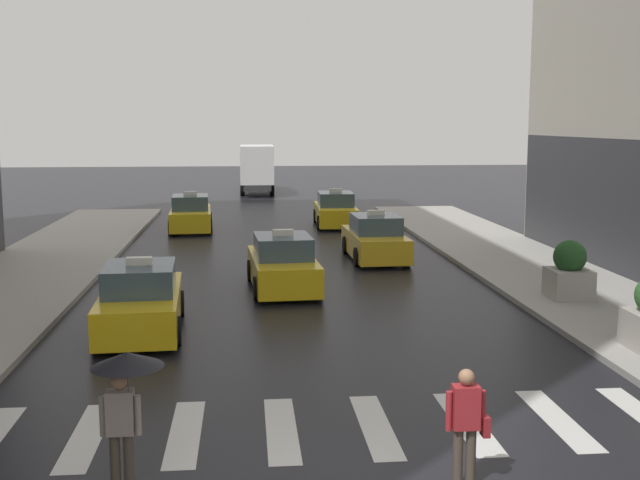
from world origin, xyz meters
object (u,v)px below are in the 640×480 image
at_px(taxi_third, 375,239).
at_px(taxi_fifth, 191,215).
at_px(pedestrian_with_umbrella, 125,383).
at_px(taxi_second, 283,265).
at_px(box_truck, 257,167).
at_px(taxi_fourth, 335,211).
at_px(planter_mid_block, 569,272).
at_px(pedestrian_with_handbag, 466,420).
at_px(taxi_lead, 141,301).

relative_size(taxi_third, taxi_fifth, 0.99).
bearing_deg(pedestrian_with_umbrella, taxi_second, 78.17).
bearing_deg(box_truck, taxi_fourth, -78.79).
height_order(taxi_second, taxi_fifth, same).
xyz_separation_m(taxi_third, pedestrian_with_umbrella, (-6.25, -17.64, 0.79)).
height_order(taxi_fourth, pedestrian_with_umbrella, pedestrian_with_umbrella).
bearing_deg(taxi_third, pedestrian_with_umbrella, -109.52).
relative_size(taxi_second, planter_mid_block, 2.89).
height_order(taxi_second, pedestrian_with_handbag, taxi_second).
relative_size(pedestrian_with_umbrella, planter_mid_block, 1.21).
relative_size(taxi_fourth, pedestrian_with_handbag, 2.78).
xyz_separation_m(taxi_fifth, box_truck, (3.32, 18.42, 1.13)).
bearing_deg(pedestrian_with_umbrella, taxi_fourth, 77.72).
distance_m(taxi_third, planter_mid_block, 8.49).
height_order(taxi_second, taxi_fourth, same).
bearing_deg(planter_mid_block, taxi_lead, -170.53).
relative_size(pedestrian_with_umbrella, pedestrian_with_handbag, 1.18).
xyz_separation_m(taxi_fifth, pedestrian_with_umbrella, (0.91, -26.07, 0.79)).
xyz_separation_m(taxi_lead, box_truck, (3.30, 36.15, 1.13)).
height_order(taxi_fourth, taxi_fifth, same).
bearing_deg(pedestrian_with_handbag, taxi_fourth, 87.24).
bearing_deg(box_truck, taxi_lead, -95.21).
relative_size(taxi_third, box_truck, 0.61).
height_order(taxi_third, pedestrian_with_umbrella, pedestrian_with_umbrella).
bearing_deg(taxi_lead, planter_mid_block, 9.47).
bearing_deg(taxi_third, taxi_second, -126.55).
height_order(pedestrian_with_handbag, planter_mid_block, planter_mid_block).
bearing_deg(taxi_fifth, taxi_second, -74.80).
xyz_separation_m(taxi_lead, pedestrian_with_umbrella, (0.89, -8.34, 0.79)).
bearing_deg(pedestrian_with_umbrella, box_truck, 86.90).
bearing_deg(taxi_fifth, pedestrian_with_umbrella, -88.00).
height_order(taxi_fourth, planter_mid_block, taxi_fourth).
height_order(taxi_third, taxi_fifth, same).
relative_size(taxi_second, taxi_third, 1.01).
xyz_separation_m(pedestrian_with_umbrella, planter_mid_block, (10.40, 10.23, -0.64)).
height_order(taxi_lead, taxi_fifth, same).
relative_size(taxi_second, pedestrian_with_umbrella, 2.39).
bearing_deg(planter_mid_block, pedestrian_with_umbrella, -135.48).
distance_m(taxi_lead, pedestrian_with_handbag, 10.17).
xyz_separation_m(taxi_second, taxi_fourth, (3.19, 14.17, 0.00)).
distance_m(box_truck, pedestrian_with_handbag, 44.79).
relative_size(taxi_third, planter_mid_block, 2.86).
xyz_separation_m(pedestrian_with_umbrella, pedestrian_with_handbag, (4.56, -0.24, -0.58)).
distance_m(taxi_second, taxi_fourth, 14.52).
xyz_separation_m(taxi_fourth, planter_mid_block, (4.52, -16.77, 0.15)).
height_order(taxi_second, planter_mid_block, taxi_second).
distance_m(taxi_fifth, box_truck, 18.75).
bearing_deg(taxi_fourth, taxi_fifth, -172.22).
bearing_deg(taxi_second, taxi_third, 53.45).
bearing_deg(pedestrian_with_handbag, taxi_third, 84.59).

